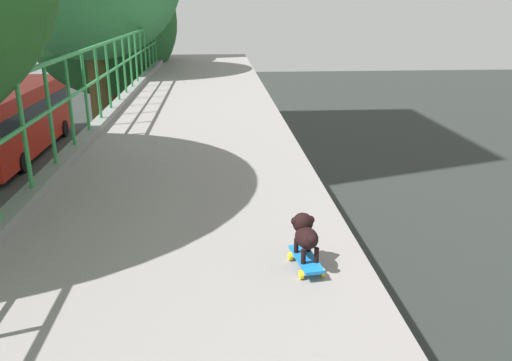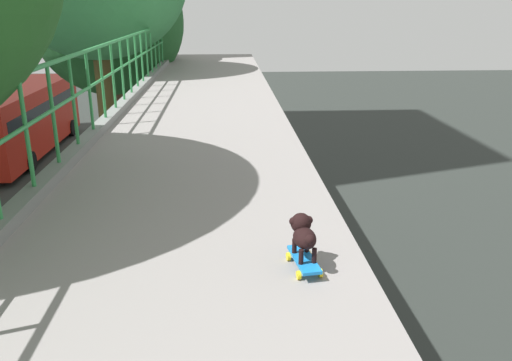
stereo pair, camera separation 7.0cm
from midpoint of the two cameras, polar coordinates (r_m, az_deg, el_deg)
The scene contains 4 objects.
city_bus at distance 29.41m, azimuth -24.22°, elevation 6.39°, with size 2.67×11.17×3.48m.
roadside_tree_farthest at distance 18.88m, azimuth -15.83°, elevation 16.32°, with size 5.03×5.03×9.38m.
toy_skateboard at distance 3.90m, azimuth 5.84°, elevation -8.77°, with size 0.23×0.47×0.09m.
small_dog at distance 3.85m, azimuth 5.77°, elevation -5.76°, with size 0.20×0.37×0.31m.
Camera 2 is at (1.70, -0.85, 7.52)m, focal length 36.18 mm.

